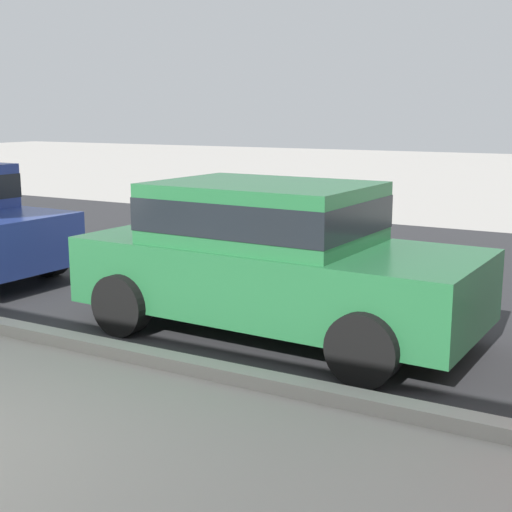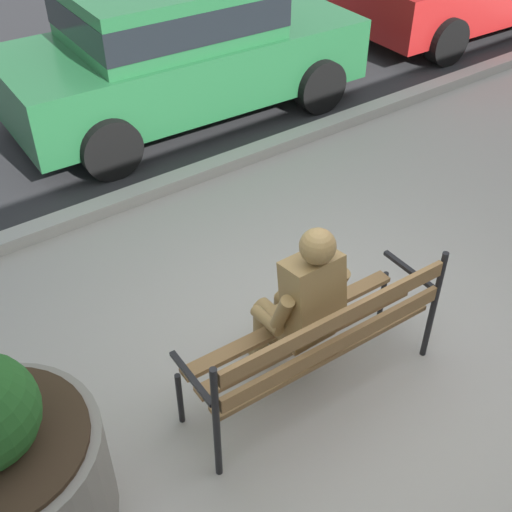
{
  "view_description": "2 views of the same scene",
  "coord_description": "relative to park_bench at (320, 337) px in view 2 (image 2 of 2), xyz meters",
  "views": [
    {
      "loc": [
        4.58,
        -2.01,
        2.24
      ],
      "look_at": [
        1.02,
        4.25,
        0.8
      ],
      "focal_mm": 50.11,
      "sensor_mm": 36.0,
      "label": 1
    },
    {
      "loc": [
        -2.27,
        -2.1,
        3.57
      ],
      "look_at": [
        -0.23,
        0.75,
        0.75
      ],
      "focal_mm": 45.72,
      "sensor_mm": 36.0,
      "label": 2
    }
  ],
  "objects": [
    {
      "name": "parked_car_green",
      "position": [
        1.44,
        4.21,
        0.3
      ],
      "size": [
        4.15,
        2.03,
        1.56
      ],
      "color": "#236638",
      "rests_on": "ground"
    },
    {
      "name": "park_bench",
      "position": [
        0.0,
        0.0,
        0.0
      ],
      "size": [
        1.81,
        0.58,
        0.95
      ],
      "color": "olive",
      "rests_on": "ground"
    },
    {
      "name": "ground_plane",
      "position": [
        0.23,
        -0.04,
        -0.54
      ],
      "size": [
        80.0,
        80.0,
        0.0
      ],
      "primitive_type": "plane",
      "color": "#ADA8A0"
    },
    {
      "name": "concrete_planter",
      "position": [
        -1.99,
        0.29,
        -0.06
      ],
      "size": [
        1.13,
        1.13,
        1.27
      ],
      "color": "gray",
      "rests_on": "ground"
    },
    {
      "name": "curb_stone",
      "position": [
        0.23,
        2.86,
        -0.48
      ],
      "size": [
        60.0,
        0.2,
        0.12
      ],
      "primitive_type": "cube",
      "color": "#B2AFA8",
      "rests_on": "ground"
    },
    {
      "name": "bronze_statue_seated",
      "position": [
        -0.01,
        0.21,
        0.12
      ],
      "size": [
        0.63,
        0.76,
        1.37
      ],
      "color": "olive",
      "rests_on": "ground"
    }
  ]
}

